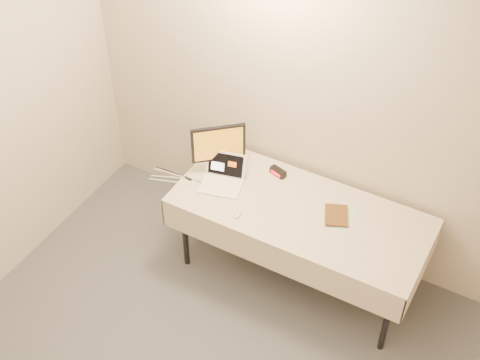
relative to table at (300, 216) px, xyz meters
The scene contains 9 objects.
back_wall 0.81m from the table, 90.00° to the left, with size 4.00×0.10×2.70m, color beige.
table is the anchor object (origin of this frame).
laptop 0.64m from the table, behind, with size 0.36×0.35×0.20m.
monitor 0.79m from the table, behind, with size 0.32×0.29×0.42m.
book 0.25m from the table, ahead, with size 0.16×0.02×0.21m, color brown.
alarm_clock 0.42m from the table, 140.32° to the left, with size 0.14×0.09×0.05m.
clicker 0.46m from the table, 143.63° to the right, with size 0.04×0.08×0.02m, color silver.
paper_form 0.32m from the table, 14.39° to the left, with size 0.10×0.26×0.00m, color #AEDBAE.
usb_dongle 0.89m from the table, behind, with size 0.06×0.02×0.01m, color black.
Camera 1 is at (1.28, -1.14, 4.11)m, focal length 50.00 mm.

